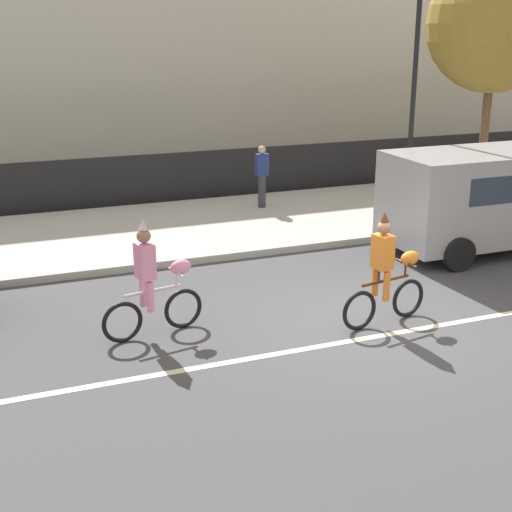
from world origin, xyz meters
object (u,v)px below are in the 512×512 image
parade_cyclist_orange (387,275)px  parked_van_grey (501,191)px  parade_cyclist_pink (153,285)px  street_lamp_post (416,58)px  pedestrian_onlooker (262,175)px

parade_cyclist_orange → parked_van_grey: (4.54, 2.77, 0.44)m
parade_cyclist_orange → parked_van_grey: 5.34m
parade_cyclist_pink → parked_van_grey: bearing=12.6°
parked_van_grey → street_lamp_post: bearing=106.9°
parked_van_grey → street_lamp_post: street_lamp_post is taller
parade_cyclist_pink → parade_cyclist_orange: (3.65, -0.94, 0.00)m
parade_cyclist_pink → parade_cyclist_orange: bearing=-14.4°
parade_cyclist_pink → parked_van_grey: parked_van_grey is taller
parked_van_grey → pedestrian_onlooker: size_ratio=3.09×
street_lamp_post → parked_van_grey: bearing=-73.1°
parade_cyclist_pink → street_lamp_post: 9.15m
parade_cyclist_pink → parade_cyclist_orange: 3.77m
parked_van_grey → street_lamp_post: (-0.75, 2.48, 2.71)m
parade_cyclist_orange → parked_van_grey: size_ratio=0.38×
parade_cyclist_orange → parked_van_grey: parked_van_grey is taller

